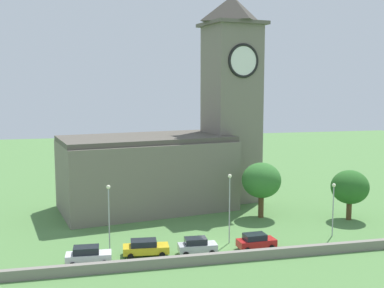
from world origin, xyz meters
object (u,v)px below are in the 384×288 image
tree_by_tower (350,187)px  church (176,147)px  car_yellow (145,247)px  car_red (256,241)px  streetlamp_west_mid (109,208)px  streetlamp_east_mid (333,201)px  car_white (88,256)px  car_silver (197,246)px  tree_riverside_west (261,181)px  streetlamp_central (230,198)px

tree_by_tower → church: bearing=148.4°
church → car_yellow: 22.82m
car_red → tree_by_tower: bearing=26.9°
car_red → streetlamp_west_mid: size_ratio=0.58×
church → streetlamp_east_mid: church is taller
car_yellow → streetlamp_east_mid: size_ratio=0.78×
car_white → car_silver: (11.27, 0.47, -0.05)m
streetlamp_west_mid → streetlamp_east_mid: streetlamp_west_mid is taller
car_yellow → streetlamp_west_mid: (-3.60, 1.68, 4.04)m
church → car_silver: church is taller
car_white → car_red: (17.89, 0.54, -0.07)m
car_white → streetlamp_west_mid: bearing=53.3°
car_yellow → car_red: 12.01m
streetlamp_east_mid → tree_riverside_west: size_ratio=0.85×
streetlamp_east_mid → car_silver: bearing=-172.1°
streetlamp_central → tree_riverside_west: 11.73m
church → car_silver: 22.56m
car_yellow → tree_riverside_west: bearing=32.6°
car_silver → tree_by_tower: (22.76, 8.25, 3.46)m
tree_riverside_west → car_silver: bearing=-134.7°
streetlamp_east_mid → car_white: bearing=-174.3°
car_white → car_yellow: car_white is taller
church → car_red: (4.68, -20.98, -7.89)m
church → tree_by_tower: 24.83m
tree_by_tower → car_yellow: bearing=-165.4°
car_red → streetlamp_central: streetlamp_central is taller
car_white → tree_riverside_west: tree_riverside_west is taller
streetlamp_west_mid → streetlamp_central: streetlamp_central is taller
streetlamp_west_mid → car_silver: bearing=-16.4°
streetlamp_east_mid → tree_by_tower: size_ratio=0.96×
streetlamp_central → car_silver: bearing=-148.0°
church → streetlamp_west_mid: bearing=-120.6°
car_white → car_silver: 11.28m
car_yellow → streetlamp_east_mid: streetlamp_east_mid is taller
tree_riverside_west → streetlamp_west_mid: bearing=-155.9°
church → car_red: size_ratio=7.30×
church → car_yellow: bearing=-110.0°
tree_riverside_west → tree_by_tower: size_ratio=1.13×
tree_by_tower → car_red: bearing=-153.1°
car_red → car_white: bearing=-178.3°
streetlamp_west_mid → streetlamp_east_mid: size_ratio=1.16×
car_yellow → tree_riverside_west: tree_riverside_west is taller
car_silver → tree_by_tower: size_ratio=0.62×
church → tree_by_tower: size_ratio=4.69×
car_silver → car_white: bearing=-177.6°
car_white → tree_by_tower: size_ratio=0.69×
car_silver → car_red: 6.62m
car_silver → car_red: car_silver is taller
streetlamp_west_mid → car_yellow: bearing=-25.1°
tree_riverside_west → car_white: bearing=-151.8°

